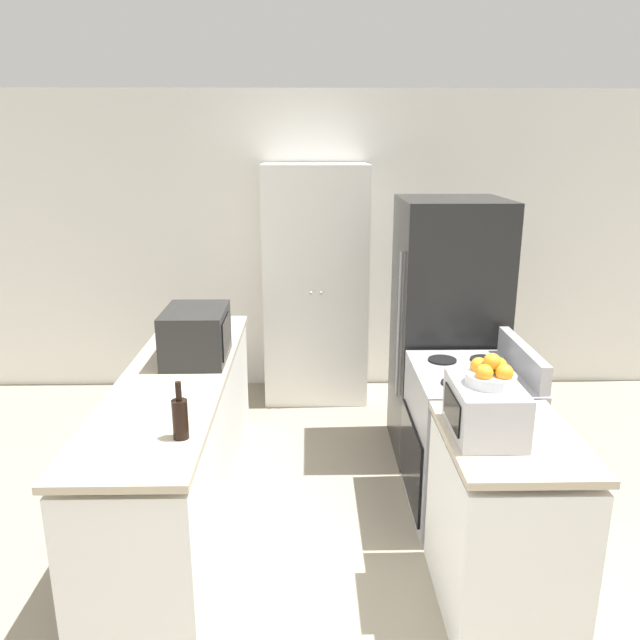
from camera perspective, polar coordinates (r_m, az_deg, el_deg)
wall_back at (r=5.55m, az=-0.30°, el=6.95°), size 7.00×0.06×2.60m
counter_left at (r=3.86m, az=-12.68°, el=-11.22°), size 0.60×2.44×0.90m
counter_right at (r=3.21m, az=16.45°, el=-17.54°), size 0.60×0.80×0.90m
pantry_cabinet at (r=5.29m, az=-0.41°, el=3.20°), size 0.86×0.57×2.00m
stove at (r=3.88m, az=13.23°, el=-10.72°), size 0.66×0.78×1.06m
refrigerator at (r=4.44m, az=11.48°, el=-0.90°), size 0.72×0.73×1.81m
microwave at (r=3.82m, az=-11.25°, el=-1.33°), size 0.37×0.48×0.32m
wine_bottle at (r=2.86m, az=-12.66°, el=-8.70°), size 0.07×0.07×0.27m
toaster_oven at (r=2.92m, az=14.83°, el=-7.85°), size 0.30×0.42×0.24m
fruit_bowl at (r=2.86m, az=15.38°, el=-4.73°), size 0.22×0.22×0.14m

